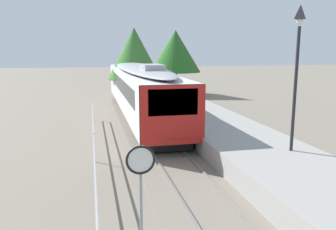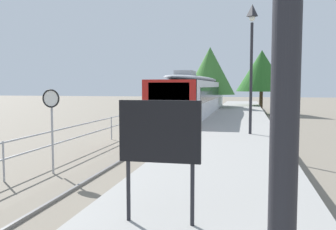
{
  "view_description": "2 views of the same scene",
  "coord_description": "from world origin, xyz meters",
  "views": [
    {
      "loc": [
        -3.3,
        6.64,
        4.68
      ],
      "look_at": [
        0.0,
        21.46,
        1.8
      ],
      "focal_mm": 36.96,
      "sensor_mm": 36.0,
      "label": 1
    },
    {
      "loc": [
        3.88,
        2.44,
        2.9
      ],
      "look_at": [
        0.4,
        18.46,
        1.6
      ],
      "focal_mm": 38.94,
      "sensor_mm": 36.0,
      "label": 2
    }
  ],
  "objects": [
    {
      "name": "ground_plane",
      "position": [
        -3.0,
        22.0,
        0.0
      ],
      "size": [
        160.0,
        160.0,
        0.0
      ],
      "primitive_type": "plane",
      "color": "slate"
    },
    {
      "name": "station_platform",
      "position": [
        3.25,
        22.0,
        0.45
      ],
      "size": [
        3.9,
        60.0,
        0.9
      ],
      "primitive_type": "cube",
      "color": "#999691",
      "rests_on": "ground"
    },
    {
      "name": "tree_behind_carpark",
      "position": [
        5.34,
        41.9,
        4.5
      ],
      "size": [
        5.26,
        5.26,
        6.65
      ],
      "color": "brown",
      "rests_on": "ground"
    },
    {
      "name": "track_rails",
      "position": [
        0.0,
        22.0,
        0.03
      ],
      "size": [
        3.2,
        60.0,
        0.14
      ],
      "color": "slate",
      "rests_on": "ground"
    },
    {
      "name": "commuter_train",
      "position": [
        0.0,
        30.51,
        2.15
      ],
      "size": [
        2.82,
        20.33,
        3.74
      ],
      "color": "silver",
      "rests_on": "track_rails"
    },
    {
      "name": "tree_behind_station_far",
      "position": [
        0.44,
        36.84,
        4.33
      ],
      "size": [
        4.69,
        4.69,
        6.55
      ],
      "color": "brown",
      "rests_on": "ground"
    },
    {
      "name": "speed_limit_sign",
      "position": [
        -2.39,
        13.26,
        2.12
      ],
      "size": [
        0.61,
        0.1,
        2.81
      ],
      "color": "#9EA0A5",
      "rests_on": "ground"
    },
    {
      "name": "platform_lamp_mid_platform",
      "position": [
        4.03,
        18.0,
        4.62
      ],
      "size": [
        0.34,
        0.34,
        5.35
      ],
      "color": "#232328",
      "rests_on": "station_platform"
    }
  ]
}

